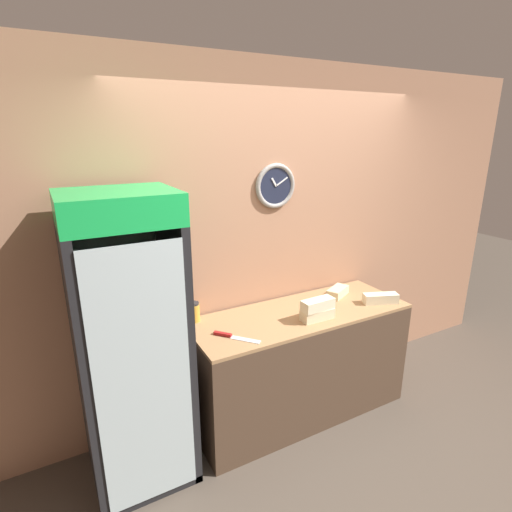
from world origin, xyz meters
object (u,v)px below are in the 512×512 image
at_px(sandwich_flat_right, 338,292).
at_px(beverage_cooler, 128,331).
at_px(chefs_knife, 230,336).
at_px(sandwich_stack_middle, 318,304).
at_px(sandwich_stack_bottom, 317,314).
at_px(sandwich_flat_left, 381,298).
at_px(condiment_jar, 194,312).

bearing_deg(sandwich_flat_right, beverage_cooler, -177.57).
relative_size(sandwich_flat_right, chefs_knife, 0.91).
relative_size(sandwich_stack_middle, chefs_knife, 0.93).
height_order(sandwich_stack_bottom, sandwich_stack_middle, sandwich_stack_middle).
bearing_deg(sandwich_stack_middle, sandwich_flat_right, 33.32).
xyz_separation_m(beverage_cooler, sandwich_stack_bottom, (1.30, -0.20, -0.10)).
bearing_deg(sandwich_stack_bottom, beverage_cooler, 171.14).
bearing_deg(chefs_knife, sandwich_flat_left, -3.06).
relative_size(sandwich_stack_bottom, sandwich_flat_left, 0.87).
bearing_deg(sandwich_stack_bottom, chefs_knife, 174.52).
distance_m(beverage_cooler, sandwich_flat_left, 1.94).
relative_size(sandwich_stack_middle, sandwich_flat_right, 1.01).
bearing_deg(sandwich_stack_middle, condiment_jar, 153.26).
height_order(sandwich_stack_middle, sandwich_flat_left, sandwich_stack_middle).
distance_m(sandwich_stack_middle, sandwich_flat_left, 0.63).
xyz_separation_m(sandwich_flat_right, condiment_jar, (-1.22, 0.13, 0.04)).
bearing_deg(chefs_knife, beverage_cooler, 167.57).
bearing_deg(sandwich_flat_left, sandwich_flat_right, 126.46).
relative_size(sandwich_flat_left, chefs_knife, 1.05).
bearing_deg(beverage_cooler, sandwich_flat_right, 2.43).
bearing_deg(chefs_knife, sandwich_stack_middle, -5.48).
xyz_separation_m(sandwich_flat_left, sandwich_flat_right, (-0.21, 0.28, -0.00)).
bearing_deg(condiment_jar, sandwich_stack_middle, -26.74).
bearing_deg(chefs_knife, sandwich_flat_right, 10.91).
bearing_deg(chefs_knife, sandwich_stack_bottom, -5.48).
height_order(beverage_cooler, chefs_knife, beverage_cooler).
distance_m(beverage_cooler, chefs_knife, 0.65).
xyz_separation_m(beverage_cooler, condiment_jar, (0.50, 0.20, -0.07)).
bearing_deg(sandwich_flat_left, beverage_cooler, 173.85).
bearing_deg(beverage_cooler, sandwich_stack_middle, -8.86).
relative_size(sandwich_stack_bottom, sandwich_stack_middle, 0.99).
bearing_deg(beverage_cooler, condiment_jar, 22.02).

